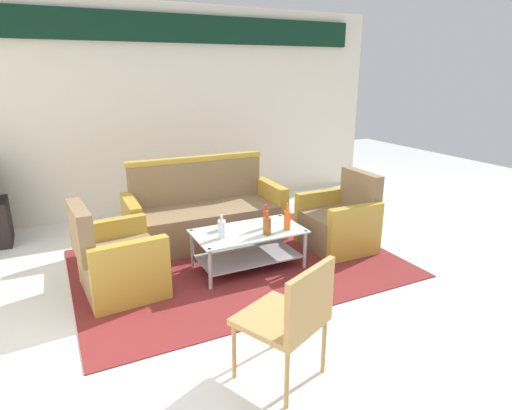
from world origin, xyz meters
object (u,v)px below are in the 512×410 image
(armchair_right, at_px, (339,223))
(bottle_clear, at_px, (222,229))
(bottle_red, at_px, (266,219))
(couch, at_px, (205,216))
(coffee_table, at_px, (248,243))
(bottle_brown, at_px, (267,225))
(bottle_orange, at_px, (287,220))
(armchair_left, at_px, (118,262))
(wicker_chair, at_px, (292,314))
(cup, at_px, (222,225))

(armchair_right, xyz_separation_m, bottle_clear, (-1.47, -0.11, 0.21))
(bottle_red, bearing_deg, couch, 110.34)
(bottle_clear, bearing_deg, coffee_table, 12.42)
(coffee_table, height_order, bottle_brown, bottle_brown)
(bottle_brown, xyz_separation_m, bottle_orange, (0.24, 0.02, 0.01))
(bottle_orange, relative_size, bottle_red, 1.14)
(bottle_clear, bearing_deg, bottle_orange, -7.10)
(couch, xyz_separation_m, armchair_right, (1.30, -0.85, -0.03))
(bottle_brown, bearing_deg, bottle_red, 66.73)
(armchair_right, bearing_deg, armchair_left, 89.92)
(bottle_clear, bearing_deg, bottle_brown, -13.28)
(armchair_left, distance_m, wicker_chair, 1.90)
(bottle_clear, bearing_deg, cup, 68.72)
(bottle_brown, height_order, wicker_chair, wicker_chair)
(bottle_orange, height_order, bottle_red, bottle_orange)
(bottle_brown, bearing_deg, cup, 138.94)
(bottle_brown, xyz_separation_m, cup, (-0.35, 0.31, -0.04))
(bottle_orange, xyz_separation_m, wicker_chair, (-0.83, -1.48, -0.02))
(couch, relative_size, armchair_right, 2.13)
(armchair_left, height_order, bottle_orange, armchair_left)
(armchair_left, distance_m, bottle_brown, 1.43)
(bottle_orange, bearing_deg, cup, 153.90)
(armchair_left, xyz_separation_m, coffee_table, (1.26, -0.08, -0.02))
(bottle_red, height_order, cup, bottle_red)
(armchair_right, relative_size, bottle_brown, 3.52)
(armchair_right, bearing_deg, cup, 87.02)
(bottle_clear, distance_m, wicker_chair, 1.57)
(bottle_orange, bearing_deg, armchair_right, 13.84)
(armchair_left, relative_size, coffee_table, 0.77)
(bottle_orange, bearing_deg, couch, 115.48)
(couch, relative_size, coffee_table, 1.65)
(armchair_left, bearing_deg, bottle_clear, 76.70)
(bottle_brown, height_order, cup, bottle_brown)
(coffee_table, relative_size, bottle_brown, 4.56)
(cup, bearing_deg, bottle_brown, -41.06)
(armchair_left, bearing_deg, wicker_chair, 20.51)
(armchair_right, relative_size, bottle_orange, 3.03)
(armchair_right, distance_m, bottle_red, 0.99)
(armchair_right, height_order, coffee_table, armchair_right)
(coffee_table, relative_size, bottle_clear, 4.73)
(bottle_orange, relative_size, wicker_chair, 0.33)
(cup, bearing_deg, bottle_clear, -111.28)
(bottle_clear, relative_size, bottle_brown, 0.96)
(armchair_left, relative_size, cup, 8.50)
(bottle_brown, xyz_separation_m, bottle_red, (0.07, 0.17, 0.00))
(bottle_orange, xyz_separation_m, bottle_red, (-0.16, 0.15, -0.01))
(bottle_brown, relative_size, bottle_orange, 0.86)
(coffee_table, height_order, bottle_red, bottle_red)
(coffee_table, bearing_deg, bottle_brown, -54.41)
(wicker_chair, bearing_deg, bottle_red, 43.55)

